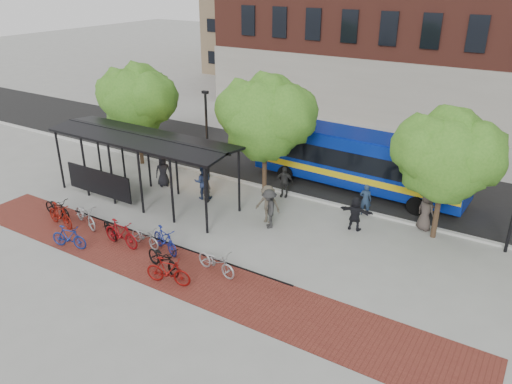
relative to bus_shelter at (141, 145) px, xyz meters
The scene contains 31 objects.
ground 8.68m from the bus_shelter, ahead, with size 160.00×160.00×0.00m, color #9E9E99.
asphalt_street 12.12m from the bus_shelter, 46.19° to the left, with size 160.00×8.00×0.01m, color black.
curb 9.74m from the bus_shelter, 28.84° to the left, with size 160.00×0.25×0.12m, color #B7B7B2.
brick_strip 8.19m from the bus_shelter, 36.40° to the right, with size 24.00×3.00×0.01m, color maroon.
bike_rack_rail 6.74m from the bus_shelter, 36.84° to the right, with size 12.00×0.05×0.95m, color black.
bus_shelter is the anchor object (origin of this frame).
tree_a 5.52m from the bus_shelter, 134.60° to the left, with size 4.90×4.00×6.18m.
tree_b 6.64m from the bus_shelter, 36.21° to the left, with size 5.15×4.20×6.47m.
tree_c 14.77m from the bus_shelter, 15.06° to the left, with size 4.66×3.80×5.92m.
lamp_post_left 4.24m from the bus_shelter, 74.47° to the left, with size 0.35×0.20×5.12m.
bus 11.57m from the bus_shelter, 38.01° to the left, with size 11.92×3.21×3.19m.
bike_0 5.11m from the bus_shelter, 118.67° to the right, with size 0.67×1.93×1.01m, color black.
bike_1 5.23m from the bus_shelter, 105.07° to the right, with size 0.54×1.91×1.15m, color maroon.
bike_2 4.53m from the bus_shelter, 93.01° to the right, with size 0.74×2.12×1.11m, color #9A9A9C.
bike_3 6.20m from the bus_shelter, 81.66° to the right, with size 0.49×1.74×1.04m, color navy.
bike_4 4.99m from the bus_shelter, 68.27° to the right, with size 0.58×1.66×0.87m, color black.
bike_5 5.57m from the bus_shelter, 58.49° to the right, with size 0.57×2.02×1.21m, color maroon.
bike_6 5.73m from the bus_shelter, 46.81° to the right, with size 0.61×1.75×0.92m, color #979799.
bike_7 6.36m from the bus_shelter, 38.46° to the right, with size 0.53×1.89×1.13m, color navy.
bike_8 7.75m from the bus_shelter, 41.02° to the right, with size 0.72×2.07×1.09m, color black.
bike_9 8.70m from the bus_shelter, 40.65° to the right, with size 0.53×1.89×1.14m, color maroon.
bike_10 8.75m from the bus_shelter, 27.27° to the right, with size 0.69×1.99×1.05m, color #A7A6A9.
pedestrian_0 2.80m from the bus_shelter, 99.45° to the left, with size 0.86×0.56×1.76m, color black.
pedestrian_1 3.99m from the bus_shelter, 26.64° to the left, with size 0.56×0.37×1.53m, color #37322C.
pedestrian_2 3.72m from the bus_shelter, 31.49° to the left, with size 0.92×0.72×1.90m, color navy.
pedestrian_3 7.33m from the bus_shelter, ahead, with size 1.23×0.71×1.91m, color #51493C.
pedestrian_4 7.70m from the bus_shelter, 33.53° to the left, with size 1.00×0.42×1.71m, color #292929.
pedestrian_5 11.30m from the bus_shelter, 13.27° to the left, with size 1.57×0.50×1.70m, color black.
pedestrian_6 14.37m from the bus_shelter, 17.50° to the left, with size 0.94×0.61×1.92m, color #463C38.
pedestrian_7 11.68m from the bus_shelter, 21.90° to the left, with size 0.60×0.39×1.63m, color #1F2F48.
pedestrian_9 7.57m from the bus_shelter, ahead, with size 1.24×0.71×1.92m, color #292929.
Camera 1 is at (9.67, -17.96, 11.18)m, focal length 35.00 mm.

